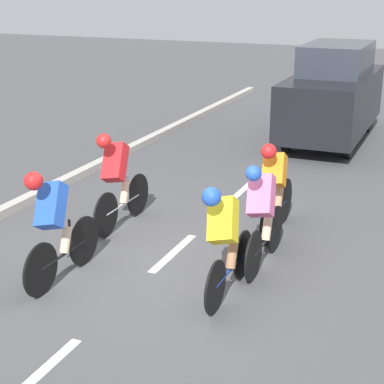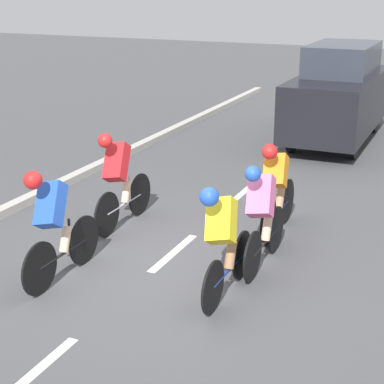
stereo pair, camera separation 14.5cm
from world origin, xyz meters
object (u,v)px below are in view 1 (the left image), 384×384
cyclist_orange (275,186)px  cyclist_yellow (224,237)px  cyclist_blue (54,222)px  support_car (333,94)px  cyclist_red (117,177)px  cyclist_pink (262,213)px

cyclist_orange → cyclist_yellow: bearing=90.2°
cyclist_orange → cyclist_blue: (2.10, 2.63, 0.04)m
cyclist_yellow → cyclist_blue: size_ratio=0.98×
support_car → cyclist_yellow: bearing=92.7°
cyclist_yellow → cyclist_blue: (2.11, 0.43, 0.02)m
cyclist_red → cyclist_pink: bearing=167.7°
cyclist_blue → cyclist_yellow: bearing=-168.4°
cyclist_yellow → cyclist_blue: 2.15m
cyclist_pink → cyclist_red: cyclist_red is taller
cyclist_yellow → cyclist_red: (2.32, -1.54, 0.02)m
cyclist_pink → cyclist_blue: (2.27, 1.43, 0.04)m
cyclist_blue → cyclist_pink: bearing=-147.8°
cyclist_orange → support_car: size_ratio=0.37×
cyclist_pink → support_car: support_car is taller
cyclist_yellow → support_car: 8.47m
cyclist_red → support_car: support_car is taller
cyclist_yellow → cyclist_red: size_ratio=0.95×
cyclist_red → support_car: 7.18m
cyclist_pink → cyclist_orange: cyclist_pink is taller
cyclist_red → support_car: bearing=-105.5°
cyclist_yellow → cyclist_red: 2.78m
cyclist_pink → support_car: 7.48m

